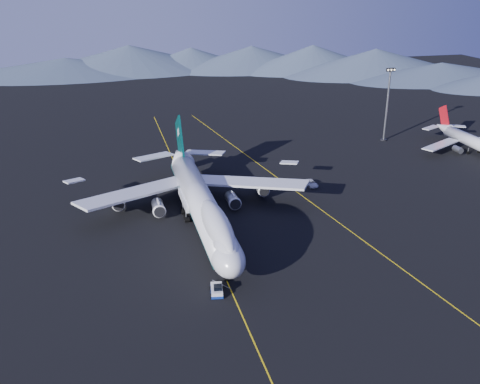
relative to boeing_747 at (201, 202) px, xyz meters
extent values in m
plane|color=black|center=(0.00, -0.03, -5.81)|extent=(500.00, 500.00, 0.00)
cube|color=yellow|center=(0.00, -0.03, -5.80)|extent=(0.25, 220.00, 0.01)
cube|color=yellow|center=(30.00, 9.97, -5.80)|extent=(28.08, 198.09, 0.01)
cone|color=#404F63|center=(-40.81, 231.40, 0.19)|extent=(100.00, 100.00, 12.00)
cone|color=#404F63|center=(36.76, 232.07, 0.19)|extent=(100.00, 100.00, 12.00)
cone|color=#404F63|center=(110.33, 207.46, 0.19)|extent=(100.00, 100.00, 12.00)
cone|color=#404F63|center=(171.87, 160.24, 0.19)|extent=(100.00, 100.00, 12.00)
cylinder|color=silver|center=(0.00, -0.03, -0.21)|extent=(6.50, 56.00, 6.50)
ellipsoid|color=silver|center=(0.00, -28.03, -0.21)|extent=(6.50, 10.40, 6.50)
ellipsoid|color=silver|center=(0.00, -18.53, 2.29)|extent=(5.13, 25.16, 5.85)
cube|color=black|center=(0.00, -30.03, 0.99)|extent=(3.60, 1.61, 1.29)
cone|color=silver|center=(0.00, 32.97, 0.59)|extent=(6.50, 12.00, 6.50)
cube|color=#033835|center=(0.00, 0.97, -1.11)|extent=(6.24, 60.00, 1.10)
cube|color=silver|center=(0.00, 5.47, -1.31)|extent=(7.50, 13.00, 1.60)
cube|color=silver|center=(-14.50, 11.47, -0.61)|extent=(30.62, 23.28, 2.83)
cube|color=silver|center=(14.50, 11.47, -0.61)|extent=(30.62, 23.28, 2.83)
cylinder|color=slate|center=(-9.50, 7.47, -3.41)|extent=(2.90, 5.50, 2.90)
cylinder|color=slate|center=(-19.00, 13.97, -3.41)|extent=(2.90, 5.50, 2.90)
cylinder|color=slate|center=(9.50, 7.47, -3.41)|extent=(2.90, 5.50, 2.90)
cylinder|color=slate|center=(19.00, 13.97, -3.41)|extent=(2.90, 5.50, 2.90)
cube|color=#033835|center=(0.00, 31.97, 5.59)|extent=(0.55, 14.11, 15.94)
cube|color=silver|center=(-7.50, 34.47, 0.99)|extent=(12.39, 9.47, 0.98)
cube|color=silver|center=(7.50, 34.47, 0.99)|extent=(12.39, 9.47, 0.98)
cylinder|color=black|center=(0.00, -26.53, -5.26)|extent=(0.90, 1.10, 1.10)
cube|color=silver|center=(-2.82, -30.58, -5.09)|extent=(2.75, 4.52, 1.06)
cube|color=navy|center=(-2.82, -30.58, -5.48)|extent=(2.88, 4.72, 0.48)
cube|color=black|center=(-2.82, -30.58, -4.32)|extent=(1.76, 1.76, 0.87)
cylinder|color=silver|center=(99.21, 29.79, -1.99)|extent=(4.04, 33.99, 4.04)
cone|color=silver|center=(99.21, 49.97, -1.57)|extent=(4.04, 7.43, 4.04)
cube|color=silver|center=(88.59, 35.10, -2.84)|extent=(17.84, 12.04, 0.37)
cylinder|color=slate|center=(93.37, 32.44, -4.11)|extent=(2.02, 3.72, 2.02)
cube|color=#A20F17|center=(99.21, 50.50, 2.47)|extent=(0.37, 7.24, 8.56)
imported|color=silver|center=(34.99, 17.34, -5.02)|extent=(2.91, 5.81, 1.58)
cylinder|color=black|center=(77.60, 53.83, -5.61)|extent=(2.41, 2.41, 0.40)
cylinder|color=slate|center=(77.60, 53.83, 6.76)|extent=(0.70, 0.70, 25.15)
cube|color=black|center=(77.60, 53.83, 19.63)|extent=(3.22, 0.80, 1.21)
camera|label=1|loc=(-20.07, -115.22, 49.58)|focal=40.00mm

